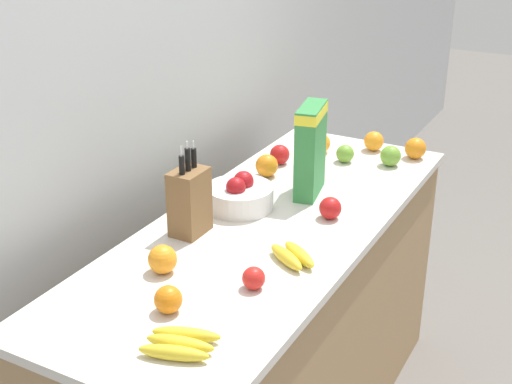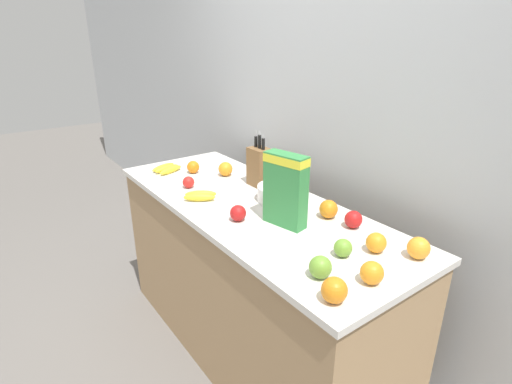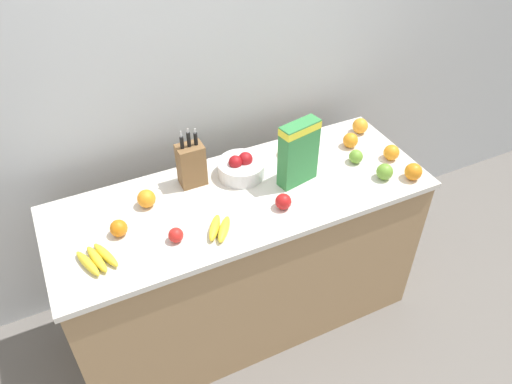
{
  "view_description": "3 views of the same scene",
  "coord_description": "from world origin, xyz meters",
  "px_view_note": "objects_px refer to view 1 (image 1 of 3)",
  "views": [
    {
      "loc": [
        -1.87,
        -0.98,
        1.98
      ],
      "look_at": [
        -0.02,
        0.04,
        1.04
      ],
      "focal_mm": 50.0,
      "sensor_mm": 36.0,
      "label": 1
    },
    {
      "loc": [
        1.52,
        -1.08,
        1.73
      ],
      "look_at": [
        0.03,
        0.02,
        0.99
      ],
      "focal_mm": 28.0,
      "sensor_mm": 36.0,
      "label": 2
    },
    {
      "loc": [
        -0.72,
        -1.65,
        2.46
      ],
      "look_at": [
        0.05,
        -0.06,
        0.97
      ],
      "focal_mm": 35.0,
      "sensor_mm": 36.0,
      "label": 3
    }
  ],
  "objects_px": {
    "apple_front": "(280,154)",
    "orange_front_right": "(415,148)",
    "banana_bunch_right": "(293,256)",
    "apple_rightmost": "(330,208)",
    "apple_rear": "(345,154)",
    "orange_front_left": "(267,166)",
    "knife_block": "(190,201)",
    "orange_mid_right": "(163,259)",
    "orange_back_center": "(313,130)",
    "apple_by_knife_block": "(391,156)",
    "orange_by_cereal": "(321,143)",
    "apple_leftmost": "(254,278)",
    "orange_near_bowl": "(374,141)",
    "fruit_bowl": "(240,195)",
    "orange_front_center": "(168,299)",
    "banana_bunch_left": "(180,343)",
    "cereal_box": "(311,147)"
  },
  "relations": [
    {
      "from": "orange_front_right",
      "to": "orange_front_left",
      "type": "relative_size",
      "value": 0.99
    },
    {
      "from": "knife_block",
      "to": "orange_by_cereal",
      "type": "height_order",
      "value": "knife_block"
    },
    {
      "from": "orange_near_bowl",
      "to": "orange_mid_right",
      "type": "xyz_separation_m",
      "value": [
        -1.24,
        0.19,
        0.0
      ]
    },
    {
      "from": "apple_rightmost",
      "to": "orange_by_cereal",
      "type": "height_order",
      "value": "orange_by_cereal"
    },
    {
      "from": "knife_block",
      "to": "orange_front_left",
      "type": "bearing_deg",
      "value": 0.38
    },
    {
      "from": "fruit_bowl",
      "to": "orange_back_center",
      "type": "height_order",
      "value": "fruit_bowl"
    },
    {
      "from": "orange_front_right",
      "to": "orange_by_cereal",
      "type": "relative_size",
      "value": 1.07
    },
    {
      "from": "knife_block",
      "to": "apple_by_knife_block",
      "type": "bearing_deg",
      "value": -23.57
    },
    {
      "from": "apple_leftmost",
      "to": "orange_near_bowl",
      "type": "xyz_separation_m",
      "value": [
        1.19,
        0.08,
        0.01
      ]
    },
    {
      "from": "knife_block",
      "to": "orange_back_center",
      "type": "relative_size",
      "value": 3.64
    },
    {
      "from": "fruit_bowl",
      "to": "orange_by_cereal",
      "type": "xyz_separation_m",
      "value": [
        0.63,
        -0.03,
        -0.01
      ]
    },
    {
      "from": "orange_front_center",
      "to": "orange_near_bowl",
      "type": "height_order",
      "value": "orange_near_bowl"
    },
    {
      "from": "knife_block",
      "to": "apple_by_knife_block",
      "type": "xyz_separation_m",
      "value": [
        0.86,
        -0.38,
        -0.07
      ]
    },
    {
      "from": "apple_by_knife_block",
      "to": "orange_front_left",
      "type": "relative_size",
      "value": 0.95
    },
    {
      "from": "orange_near_bowl",
      "to": "orange_front_left",
      "type": "relative_size",
      "value": 0.94
    },
    {
      "from": "apple_by_knife_block",
      "to": "orange_front_left",
      "type": "distance_m",
      "value": 0.5
    },
    {
      "from": "apple_rightmost",
      "to": "apple_by_knife_block",
      "type": "bearing_deg",
      "value": -2.3
    },
    {
      "from": "banana_bunch_left",
      "to": "banana_bunch_right",
      "type": "bearing_deg",
      "value": -5.69
    },
    {
      "from": "banana_bunch_right",
      "to": "apple_front",
      "type": "distance_m",
      "value": 0.79
    },
    {
      "from": "orange_near_bowl",
      "to": "orange_front_right",
      "type": "bearing_deg",
      "value": -91.6
    },
    {
      "from": "banana_bunch_right",
      "to": "apple_by_knife_block",
      "type": "relative_size",
      "value": 2.25
    },
    {
      "from": "orange_mid_right",
      "to": "knife_block",
      "type": "bearing_deg",
      "value": 15.37
    },
    {
      "from": "apple_front",
      "to": "orange_mid_right",
      "type": "relative_size",
      "value": 0.92
    },
    {
      "from": "orange_mid_right",
      "to": "orange_back_center",
      "type": "height_order",
      "value": "same"
    },
    {
      "from": "apple_rightmost",
      "to": "apple_rear",
      "type": "bearing_deg",
      "value": 16.67
    },
    {
      "from": "apple_front",
      "to": "orange_by_cereal",
      "type": "bearing_deg",
      "value": -25.16
    },
    {
      "from": "apple_rear",
      "to": "apple_leftmost",
      "type": "bearing_deg",
      "value": -172.23
    },
    {
      "from": "cereal_box",
      "to": "orange_by_cereal",
      "type": "distance_m",
      "value": 0.44
    },
    {
      "from": "apple_by_knife_block",
      "to": "orange_by_cereal",
      "type": "height_order",
      "value": "apple_by_knife_block"
    },
    {
      "from": "fruit_bowl",
      "to": "orange_near_bowl",
      "type": "xyz_separation_m",
      "value": [
        0.75,
        -0.21,
        -0.01
      ]
    },
    {
      "from": "orange_mid_right",
      "to": "orange_by_cereal",
      "type": "bearing_deg",
      "value": -0.27
    },
    {
      "from": "apple_by_knife_block",
      "to": "fruit_bowl",
      "type": "bearing_deg",
      "value": 152.17
    },
    {
      "from": "orange_front_right",
      "to": "orange_front_left",
      "type": "height_order",
      "value": "same"
    },
    {
      "from": "knife_block",
      "to": "orange_back_center",
      "type": "bearing_deg",
      "value": 1.05
    },
    {
      "from": "apple_by_knife_block",
      "to": "orange_front_right",
      "type": "bearing_deg",
      "value": -26.5
    },
    {
      "from": "apple_by_knife_block",
      "to": "apple_leftmost",
      "type": "bearing_deg",
      "value": 178.18
    },
    {
      "from": "apple_rightmost",
      "to": "apple_leftmost",
      "type": "height_order",
      "value": "apple_rightmost"
    },
    {
      "from": "cereal_box",
      "to": "orange_front_right",
      "type": "relative_size",
      "value": 3.82
    },
    {
      "from": "apple_by_knife_block",
      "to": "orange_front_center",
      "type": "height_order",
      "value": "apple_by_knife_block"
    },
    {
      "from": "apple_front",
      "to": "orange_front_right",
      "type": "distance_m",
      "value": 0.55
    },
    {
      "from": "fruit_bowl",
      "to": "apple_leftmost",
      "type": "xyz_separation_m",
      "value": [
        -0.44,
        -0.3,
        -0.01
      ]
    },
    {
      "from": "banana_bunch_left",
      "to": "apple_leftmost",
      "type": "height_order",
      "value": "apple_leftmost"
    },
    {
      "from": "orange_front_center",
      "to": "fruit_bowl",
      "type": "bearing_deg",
      "value": 13.39
    },
    {
      "from": "banana_bunch_left",
      "to": "apple_rightmost",
      "type": "relative_size",
      "value": 2.56
    },
    {
      "from": "orange_front_center",
      "to": "orange_by_cereal",
      "type": "relative_size",
      "value": 0.94
    },
    {
      "from": "orange_front_center",
      "to": "orange_back_center",
      "type": "relative_size",
      "value": 0.88
    },
    {
      "from": "orange_near_bowl",
      "to": "orange_front_left",
      "type": "distance_m",
      "value": 0.53
    },
    {
      "from": "orange_front_right",
      "to": "orange_mid_right",
      "type": "xyz_separation_m",
      "value": [
        -1.24,
        0.37,
        -0.0
      ]
    },
    {
      "from": "fruit_bowl",
      "to": "apple_rightmost",
      "type": "xyz_separation_m",
      "value": [
        0.07,
        -0.31,
        -0.01
      ]
    },
    {
      "from": "apple_rightmost",
      "to": "orange_front_left",
      "type": "xyz_separation_m",
      "value": [
        0.22,
        0.36,
        0.01
      ]
    }
  ]
}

